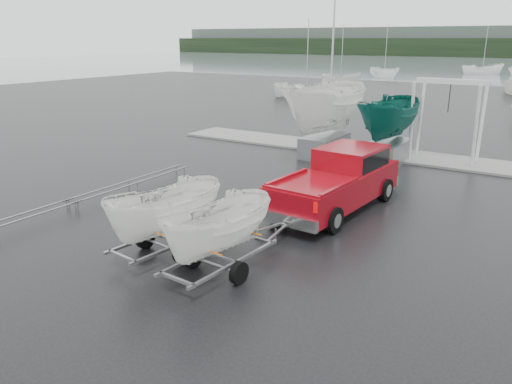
# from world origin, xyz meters

# --- Properties ---
(ground_plane) EXTENTS (120.00, 120.00, 0.00)m
(ground_plane) POSITION_xyz_m (0.00, 0.00, 0.00)
(ground_plane) COLOR black
(ground_plane) RESTS_ON ground
(dock) EXTENTS (30.00, 3.00, 0.12)m
(dock) POSITION_xyz_m (0.00, 13.00, 0.05)
(dock) COLOR gray
(dock) RESTS_ON ground
(pickup_truck) EXTENTS (2.75, 6.61, 2.15)m
(pickup_truck) POSITION_xyz_m (-0.94, 3.57, 1.12)
(pickup_truck) COLOR maroon
(pickup_truck) RESTS_ON ground
(trailer_hitched) EXTENTS (1.82, 3.67, 4.46)m
(trailer_hitched) POSITION_xyz_m (-1.42, -3.18, 2.43)
(trailer_hitched) COLOR gray
(trailer_hitched) RESTS_ON ground
(trailer_parked) EXTENTS (1.84, 3.71, 4.61)m
(trailer_parked) POSITION_xyz_m (-3.44, -2.97, 2.51)
(trailer_parked) COLOR gray
(trailer_parked) RESTS_ON ground
(boat_hoist) EXTENTS (3.30, 2.18, 4.12)m
(boat_hoist) POSITION_xyz_m (0.60, 13.00, 2.67)
(boat_hoist) COLOR silver
(boat_hoist) RESTS_ON ground
(keelboat_0) EXTENTS (2.82, 3.20, 11.00)m
(keelboat_0) POSITION_xyz_m (-5.04, 11.00, 4.49)
(keelboat_0) COLOR gray
(keelboat_0) RESTS_ON ground
(keelboat_1) EXTENTS (2.21, 3.20, 6.97)m
(keelboat_1) POSITION_xyz_m (-1.70, 11.20, 3.48)
(keelboat_1) COLOR gray
(keelboat_1) RESTS_ON ground
(mast_rack_0) EXTENTS (0.56, 6.50, 0.06)m
(mast_rack_0) POSITION_xyz_m (-9.00, 1.00, 0.35)
(mast_rack_0) COLOR gray
(mast_rack_0) RESTS_ON ground
(moored_boat_0) EXTENTS (3.59, 3.55, 11.59)m
(moored_boat_0) POSITION_xyz_m (-18.40, 34.97, 0.00)
(moored_boat_0) COLOR white
(moored_boat_0) RESTS_ON ground
(moored_boat_4) EXTENTS (3.78, 3.77, 11.51)m
(moored_boat_4) POSITION_xyz_m (-20.61, 66.19, 0.00)
(moored_boat_4) COLOR white
(moored_boat_4) RESTS_ON ground
(moored_boat_6) EXTENTS (3.79, 3.77, 11.60)m
(moored_boat_6) POSITION_xyz_m (-8.98, 83.62, 0.00)
(moored_boat_6) COLOR white
(moored_boat_6) RESTS_ON ground
(moored_boat_7) EXTENTS (2.51, 2.46, 10.80)m
(moored_boat_7) POSITION_xyz_m (-22.92, 54.43, 0.01)
(moored_boat_7) COLOR white
(moored_boat_7) RESTS_ON ground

